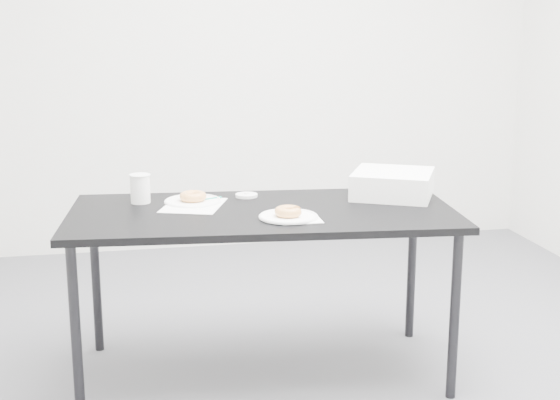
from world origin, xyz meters
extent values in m
plane|color=#4D4D52|center=(0.00, 0.00, 0.00)|extent=(4.00, 4.00, 0.00)
cube|color=silver|center=(0.00, 2.00, 1.35)|extent=(4.00, 0.02, 2.70)
cube|color=black|center=(-0.15, 0.05, 0.71)|extent=(1.64, 0.88, 0.03)
cylinder|color=black|center=(-0.91, -0.20, 0.35)|extent=(0.04, 0.04, 0.69)
cylinder|color=black|center=(-0.85, 0.42, 0.35)|extent=(0.04, 0.04, 0.69)
cylinder|color=black|center=(0.54, -0.33, 0.35)|extent=(0.04, 0.04, 0.69)
cylinder|color=black|center=(0.60, 0.29, 0.35)|extent=(0.04, 0.04, 0.69)
cube|color=white|center=(-0.43, 0.18, 0.72)|extent=(0.32, 0.35, 0.00)
cube|color=#3A922A|center=(-0.34, 0.26, 0.72)|extent=(0.06, 0.06, 0.00)
cylinder|color=#0B7D67|center=(-0.36, 0.25, 0.73)|extent=(0.13, 0.06, 0.01)
cube|color=white|center=(-0.04, -0.13, 0.72)|extent=(0.16, 0.16, 0.00)
cylinder|color=white|center=(-0.08, -0.11, 0.73)|extent=(0.23, 0.23, 0.01)
torus|color=#E49648|center=(-0.08, -0.11, 0.75)|extent=(0.13, 0.13, 0.04)
cylinder|color=white|center=(-0.42, 0.24, 0.72)|extent=(0.25, 0.25, 0.01)
torus|color=#E49648|center=(-0.42, 0.24, 0.75)|extent=(0.15, 0.15, 0.04)
cylinder|color=white|center=(-0.64, 0.27, 0.78)|extent=(0.08, 0.08, 0.12)
cylinder|color=white|center=(-0.18, 0.30, 0.73)|extent=(0.10, 0.10, 0.01)
cube|color=white|center=(0.45, 0.18, 0.78)|extent=(0.45, 0.45, 0.11)
camera|label=1|loc=(-0.70, -3.01, 1.49)|focal=50.00mm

